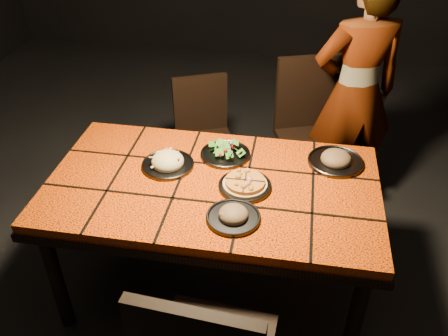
% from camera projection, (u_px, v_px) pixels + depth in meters
% --- Properties ---
extents(room_shell, '(6.04, 7.04, 3.08)m').
position_uv_depth(room_shell, '(210.00, 30.00, 1.86)').
color(room_shell, black).
rests_on(room_shell, ground).
extents(dining_table, '(1.62, 0.92, 0.75)m').
position_uv_depth(dining_table, '(213.00, 195.00, 2.34)').
color(dining_table, '#EB4A07').
rests_on(dining_table, ground).
extents(chair_far_left, '(0.49, 0.49, 0.82)m').
position_uv_depth(chair_far_left, '(204.00, 129.00, 3.25)').
color(chair_far_left, black).
rests_on(chair_far_left, ground).
extents(chair_far_right, '(0.57, 0.57, 1.00)m').
position_uv_depth(chair_far_right, '(312.00, 124.00, 3.09)').
color(chair_far_right, black).
rests_on(chair_far_right, ground).
extents(diner, '(0.68, 0.56, 1.59)m').
position_uv_depth(diner, '(355.00, 94.00, 2.96)').
color(diner, brown).
rests_on(diner, ground).
extents(plate_pizza, '(0.25, 0.25, 0.04)m').
position_uv_depth(plate_pizza, '(245.00, 184.00, 2.25)').
color(plate_pizza, '#39393E').
rests_on(plate_pizza, dining_table).
extents(plate_pasta, '(0.26, 0.26, 0.09)m').
position_uv_depth(plate_pasta, '(168.00, 162.00, 2.39)').
color(plate_pasta, '#39393E').
rests_on(plate_pasta, dining_table).
extents(plate_salad, '(0.26, 0.26, 0.07)m').
position_uv_depth(plate_salad, '(225.00, 152.00, 2.46)').
color(plate_salad, '#39393E').
rests_on(plate_salad, dining_table).
extents(plate_mushroom_a, '(0.24, 0.24, 0.08)m').
position_uv_depth(plate_mushroom_a, '(233.00, 215.00, 2.06)').
color(plate_mushroom_a, '#39393E').
rests_on(plate_mushroom_a, dining_table).
extents(plate_mushroom_b, '(0.28, 0.28, 0.09)m').
position_uv_depth(plate_mushroom_b, '(336.00, 159.00, 2.41)').
color(plate_mushroom_b, '#39393E').
rests_on(plate_mushroom_b, dining_table).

